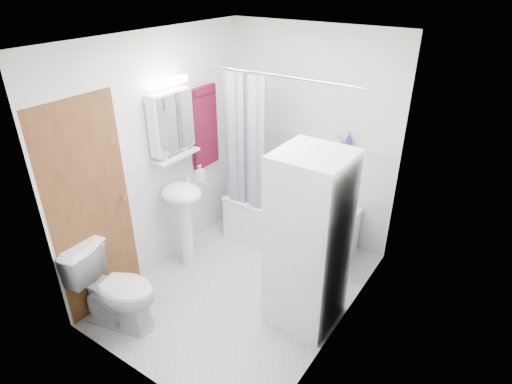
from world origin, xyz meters
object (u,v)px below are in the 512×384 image
Objects in this scene: sink at (183,206)px; toilet at (116,289)px; bathtub at (290,222)px; washer_dryer at (308,242)px.

toilet is (0.10, -1.00, -0.33)m from sink.
bathtub is 1.25m from washer_dryer.
sink is 1.44m from washer_dryer.
washer_dryer reaches higher than sink.
bathtub is 1.86× the size of toilet.
toilet is at bearing -142.84° from washer_dryer.
bathtub is at bearing -32.98° from toilet.
bathtub is 1.25m from sink.
sink is 1.36× the size of toilet.
toilet is at bearing -84.55° from sink.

